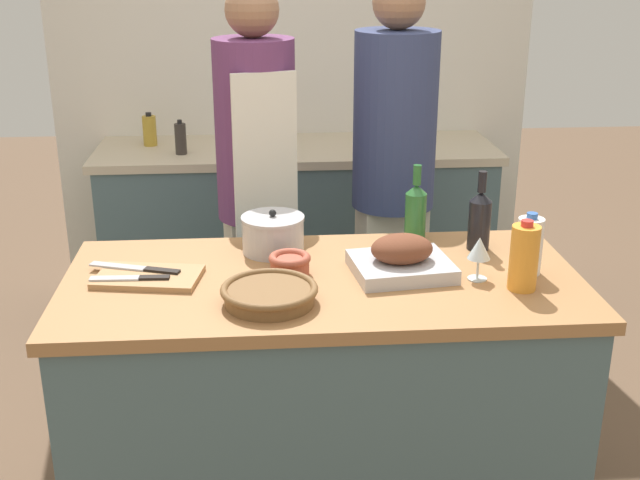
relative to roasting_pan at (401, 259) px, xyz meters
The scene contains 19 objects.
kitchen_island 0.55m from the roasting_pan, behind, with size 1.59×0.75×0.90m.
back_counter 1.66m from the roasting_pan, 98.82° to the left, with size 1.95×0.60×0.92m.
back_wall 1.97m from the roasting_pan, 97.23° to the left, with size 2.45×0.10×2.55m.
roasting_pan is the anchor object (origin of this frame).
wicker_basket 0.45m from the roasting_pan, 155.45° to the right, with size 0.28×0.28×0.05m.
cutting_board 0.78m from the roasting_pan, behind, with size 0.34×0.24×0.02m.
stock_pot 0.45m from the roasting_pan, 150.48° to the left, with size 0.21×0.21×0.15m.
mixing_bowl 0.34m from the roasting_pan, behind, with size 0.13×0.13×0.06m.
juice_jug 0.37m from the roasting_pan, 22.98° to the right, with size 0.08×0.08×0.21m.
milk_jug 0.39m from the roasting_pan, ahead, with size 0.08×0.08×0.20m.
wine_bottle_green 0.32m from the roasting_pan, 71.72° to the left, with size 0.07×0.07×0.26m.
wine_bottle_dark 0.36m from the roasting_pan, 33.39° to the left, with size 0.07×0.07×0.27m.
wine_glass_left 0.24m from the roasting_pan, 15.61° to the right, with size 0.07×0.07×0.14m.
knife_chef 0.81m from the roasting_pan, behind, with size 0.29×0.12×0.01m.
knife_paring 0.82m from the roasting_pan, behind, with size 0.24×0.04×0.01m.
condiment_bottle_tall 1.67m from the roasting_pan, 118.38° to the left, with size 0.05×0.05×0.16m.
condiment_bottle_short 1.92m from the roasting_pan, 120.11° to the left, with size 0.07×0.07×0.16m.
person_cook_aproned 0.90m from the roasting_pan, 119.39° to the left, with size 0.31×0.34×1.73m.
person_cook_guest 0.86m from the roasting_pan, 82.38° to the left, with size 0.33×0.33×1.75m.
Camera 1 is at (-0.18, -2.26, 1.86)m, focal length 45.00 mm.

